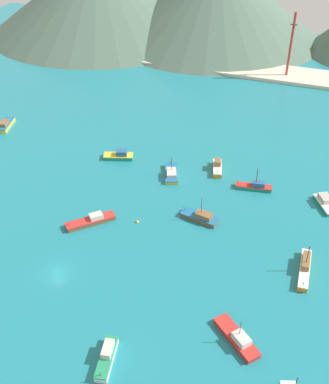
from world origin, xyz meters
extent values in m
cube|color=teal|center=(0.00, 30.00, -0.25)|extent=(260.00, 280.00, 0.50)
cube|color=orange|center=(19.44, 45.64, 0.55)|extent=(3.99, 7.56, 1.09)
cube|color=white|center=(19.44, 45.64, 1.19)|extent=(4.07, 7.72, 0.20)
cube|color=brown|center=(19.19, 46.51, 1.96)|extent=(2.19, 2.84, 1.34)
cylinder|color=#4C3823|center=(20.33, 42.49, 1.86)|extent=(0.29, 0.64, 1.48)
cube|color=silver|center=(17.53, -14.42, 0.56)|extent=(3.52, 8.03, 1.12)
cube|color=#238C5B|center=(17.53, -14.42, 1.22)|extent=(3.59, 8.19, 0.20)
cube|color=beige|center=(17.34, -13.47, 1.87)|extent=(2.13, 3.47, 1.11)
cylinder|color=#4C3823|center=(18.22, -17.85, 1.90)|extent=(0.25, 0.66, 1.51)
cube|color=brown|center=(20.92, 25.11, 0.41)|extent=(8.70, 4.26, 0.83)
cube|color=#1E669E|center=(20.92, 25.11, 0.93)|extent=(8.88, 4.35, 0.20)
cube|color=brown|center=(21.95, 24.92, 1.57)|extent=(3.88, 2.71, 1.09)
cylinder|color=#4C3823|center=(17.24, 25.78, 1.41)|extent=(0.52, 0.21, 1.13)
cylinder|color=#4C3823|center=(21.25, 25.05, 4.00)|extent=(0.13, 0.13, 3.77)
cube|color=#198466|center=(29.72, 40.87, 0.38)|extent=(8.73, 3.50, 0.76)
cube|color=red|center=(29.72, 40.87, 0.86)|extent=(8.90, 3.57, 0.20)
cube|color=#28568C|center=(30.76, 41.04, 1.52)|extent=(3.17, 2.09, 1.12)
cylinder|color=#4C3823|center=(25.94, 40.27, 1.29)|extent=(0.49, 0.19, 1.04)
cylinder|color=#4C3823|center=(30.18, 40.94, 4.00)|extent=(0.18, 0.18, 3.84)
cube|color=gold|center=(-45.31, 47.10, 0.55)|extent=(4.94, 8.90, 1.10)
cube|color=#1E669E|center=(-45.31, 47.10, 1.20)|extent=(5.04, 9.07, 0.20)
cube|color=brown|center=(-45.02, 46.08, 1.78)|extent=(2.97, 4.06, 0.97)
cube|color=brown|center=(-0.98, 15.60, 0.43)|extent=(9.34, 9.39, 0.85)
cube|color=red|center=(-0.98, 15.60, 0.95)|extent=(9.52, 9.58, 0.20)
cube|color=beige|center=(-0.03, 16.55, 1.55)|extent=(3.33, 3.34, 0.99)
cylinder|color=#4C3823|center=(-4.37, 12.17, 1.45)|extent=(0.45, 0.45, 1.16)
cube|color=orange|center=(44.55, 16.54, 0.52)|extent=(2.29, 10.80, 1.03)
cube|color=white|center=(44.55, 16.54, 1.13)|extent=(2.33, 11.02, 0.20)
cube|color=brown|center=(44.50, 17.88, 1.78)|extent=(1.58, 4.84, 1.09)
cylinder|color=#4C3823|center=(44.75, 11.72, 1.76)|extent=(0.15, 0.61, 1.40)
cylinder|color=#4C3823|center=(44.53, 16.93, 4.38)|extent=(0.17, 0.17, 4.10)
cube|color=red|center=(35.85, -3.27, 0.42)|extent=(9.02, 8.14, 0.84)
cube|color=red|center=(35.85, -3.27, 0.94)|extent=(9.20, 8.30, 0.20)
cube|color=beige|center=(36.77, -4.03, 1.63)|extent=(3.60, 3.47, 1.18)
cylinder|color=#4C3823|center=(36.30, -3.64, 3.75)|extent=(0.12, 0.12, 3.07)
cube|color=#198466|center=(-6.69, 42.43, 0.44)|extent=(8.07, 5.18, 0.89)
cube|color=gold|center=(-6.69, 42.43, 0.99)|extent=(8.23, 5.28, 0.20)
cube|color=#28568C|center=(-5.80, 42.73, 1.74)|extent=(3.30, 2.97, 1.32)
cube|color=#198466|center=(46.68, 39.70, 0.37)|extent=(6.44, 8.13, 0.73)
cube|color=white|center=(46.68, 39.70, 0.83)|extent=(6.57, 8.29, 0.20)
cube|color=#B2ADA3|center=(46.21, 40.53, 1.54)|extent=(3.70, 4.11, 1.22)
cube|color=gold|center=(9.15, 39.68, 0.39)|extent=(6.07, 9.27, 0.77)
cube|color=#1E669E|center=(9.15, 39.68, 0.87)|extent=(6.19, 9.46, 0.20)
cube|color=beige|center=(9.55, 38.67, 1.42)|extent=(3.60, 4.51, 0.90)
cylinder|color=#4C3823|center=(7.72, 43.35, 1.32)|extent=(0.29, 0.49, 1.06)
cylinder|color=#4C3823|center=(9.26, 39.40, 3.62)|extent=(0.13, 0.13, 3.51)
sphere|color=gold|center=(8.49, 19.39, 0.12)|extent=(0.70, 0.70, 0.70)
cube|color=beige|center=(0.00, 115.50, 0.60)|extent=(247.00, 15.75, 1.20)
cylinder|color=#B7332D|center=(26.64, 113.73, 11.51)|extent=(0.88, 0.88, 23.02)
cylinder|color=#B7332D|center=(26.64, 113.73, 18.88)|extent=(2.30, 0.44, 0.44)
cylinder|color=#B7332D|center=(26.64, 113.73, 14.27)|extent=(0.44, 1.84, 0.44)
camera|label=1|loc=(41.80, -53.76, 65.50)|focal=44.20mm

